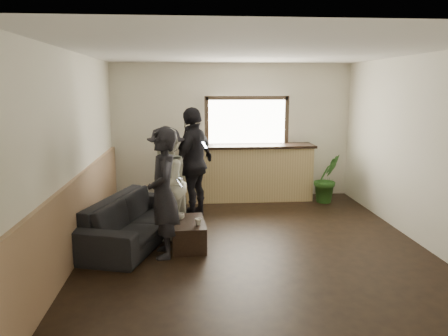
{
  "coord_description": "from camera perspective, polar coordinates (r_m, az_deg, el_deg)",
  "views": [
    {
      "loc": [
        -0.94,
        -6.11,
        2.33
      ],
      "look_at": [
        -0.39,
        0.4,
        1.1
      ],
      "focal_mm": 35.0,
      "sensor_mm": 36.0,
      "label": 1
    }
  ],
  "objects": [
    {
      "name": "ground",
      "position": [
        6.61,
        3.73,
        -10.01
      ],
      "size": [
        5.0,
        6.0,
        0.01
      ],
      "primitive_type": "cube",
      "color": "black"
    },
    {
      "name": "room_shell",
      "position": [
        6.18,
        -2.88,
        2.62
      ],
      "size": [
        5.01,
        6.01,
        2.8
      ],
      "color": "silver",
      "rests_on": "ground"
    },
    {
      "name": "bar_counter",
      "position": [
        9.06,
        3.14,
        -0.12
      ],
      "size": [
        2.7,
        0.68,
        2.13
      ],
      "color": "tan",
      "rests_on": "ground"
    },
    {
      "name": "sofa",
      "position": [
        6.81,
        -11.5,
        -6.57
      ],
      "size": [
        1.55,
        2.48,
        0.68
      ],
      "primitive_type": "imported",
      "rotation": [
        0.0,
        0.0,
        1.27
      ],
      "color": "black",
      "rests_on": "ground"
    },
    {
      "name": "coffee_table",
      "position": [
        6.52,
        -4.69,
        -8.54
      ],
      "size": [
        0.52,
        0.88,
        0.38
      ],
      "primitive_type": "cube",
      "rotation": [
        0.0,
        0.0,
        0.05
      ],
      "color": "black",
      "rests_on": "ground"
    },
    {
      "name": "cup_a",
      "position": [
        6.56,
        -5.68,
        -6.28
      ],
      "size": [
        0.13,
        0.13,
        0.09
      ],
      "primitive_type": "imported",
      "rotation": [
        0.0,
        0.0,
        1.4
      ],
      "color": "silver",
      "rests_on": "coffee_table"
    },
    {
      "name": "cup_b",
      "position": [
        6.28,
        -3.41,
        -7.03
      ],
      "size": [
        0.12,
        0.12,
        0.09
      ],
      "primitive_type": "imported",
      "rotation": [
        0.0,
        0.0,
        2.92
      ],
      "color": "silver",
      "rests_on": "coffee_table"
    },
    {
      "name": "potted_plant",
      "position": [
        9.07,
        13.3,
        -1.34
      ],
      "size": [
        0.66,
        0.59,
        0.98
      ],
      "primitive_type": "imported",
      "rotation": [
        0.0,
        0.0,
        0.34
      ],
      "color": "#2D6623",
      "rests_on": "ground"
    },
    {
      "name": "person_a",
      "position": [
        6.01,
        -7.92,
        -3.34
      ],
      "size": [
        0.51,
        0.69,
        1.78
      ],
      "rotation": [
        0.0,
        0.0,
        -1.47
      ],
      "color": "black",
      "rests_on": "ground"
    },
    {
      "name": "person_b",
      "position": [
        6.72,
        -7.62,
        -2.13
      ],
      "size": [
        0.89,
        1.0,
        1.71
      ],
      "rotation": [
        0.0,
        0.0,
        -1.91
      ],
      "color": "#BBBBA8",
      "rests_on": "ground"
    },
    {
      "name": "person_c",
      "position": [
        7.42,
        -7.5,
        -1.03
      ],
      "size": [
        0.63,
        1.09,
        1.68
      ],
      "rotation": [
        0.0,
        0.0,
        -1.56
      ],
      "color": "black",
      "rests_on": "ground"
    },
    {
      "name": "person_d",
      "position": [
        7.75,
        -3.95,
        0.64
      ],
      "size": [
        1.01,
        1.24,
        1.97
      ],
      "rotation": [
        0.0,
        0.0,
        -2.12
      ],
      "color": "black",
      "rests_on": "ground"
    }
  ]
}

